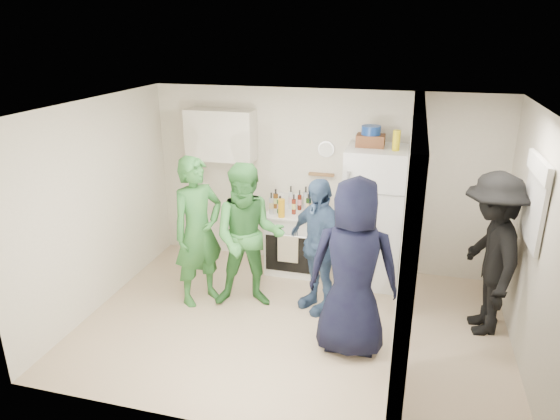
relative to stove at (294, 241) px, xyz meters
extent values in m
plane|color=tan|center=(0.32, -1.37, -0.43)|extent=(4.80, 4.80, 0.00)
plane|color=silver|center=(0.32, 0.33, 0.82)|extent=(4.80, 0.00, 4.80)
plane|color=silver|center=(0.32, -3.07, 0.82)|extent=(4.80, 0.00, 4.80)
plane|color=silver|center=(-2.08, -1.37, 0.82)|extent=(0.00, 3.40, 3.40)
plane|color=silver|center=(2.72, -1.37, 0.82)|extent=(0.00, 3.40, 3.40)
plane|color=white|center=(0.32, -1.37, 2.07)|extent=(4.80, 4.80, 0.00)
cube|color=silver|center=(1.52, -0.27, 0.82)|extent=(0.12, 1.20, 2.50)
cube|color=silver|center=(1.52, -2.47, 0.82)|extent=(0.12, 1.20, 2.50)
cube|color=silver|center=(1.52, -1.37, 1.87)|extent=(0.12, 1.00, 0.40)
cube|color=white|center=(0.00, 0.00, 0.00)|extent=(0.73, 0.61, 0.87)
cube|color=silver|center=(-1.08, 0.15, 1.42)|extent=(0.95, 0.34, 0.70)
cube|color=white|center=(1.07, -0.03, 0.49)|extent=(0.76, 0.74, 1.84)
cube|color=brown|center=(0.97, 0.02, 1.48)|extent=(0.35, 0.25, 0.15)
cylinder|color=navy|center=(0.97, 0.02, 1.61)|extent=(0.24, 0.24, 0.11)
cylinder|color=yellow|center=(1.29, -0.13, 1.53)|extent=(0.09, 0.09, 0.25)
cylinder|color=white|center=(0.37, 0.31, 1.27)|extent=(0.22, 0.02, 0.22)
cube|color=olive|center=(0.32, 0.28, 0.92)|extent=(0.35, 0.08, 0.03)
cube|color=black|center=(2.70, -1.17, 1.22)|extent=(0.03, 0.70, 0.80)
cube|color=white|center=(2.68, -1.17, 1.22)|extent=(0.04, 0.76, 0.86)
cube|color=white|center=(2.66, -1.17, 1.57)|extent=(0.04, 0.82, 0.18)
cylinder|color=orange|center=(-0.12, -0.22, 0.56)|extent=(0.09, 0.09, 0.25)
cylinder|color=red|center=(0.22, -0.20, 0.49)|extent=(0.09, 0.09, 0.12)
imported|color=#306B2A|center=(-0.93, -1.11, 0.50)|extent=(0.75, 0.81, 1.86)
imported|color=#39823A|center=(-0.31, -1.05, 0.47)|extent=(1.01, 0.87, 1.80)
imported|color=#38587C|center=(0.51, -0.93, 0.39)|extent=(1.01, 0.93, 1.66)
imported|color=black|center=(1.01, -1.66, 0.52)|extent=(0.95, 0.64, 1.90)
imported|color=black|center=(2.40, -0.90, 0.49)|extent=(0.84, 1.28, 1.85)
cylinder|color=brown|center=(-0.29, 0.11, 0.57)|extent=(0.07, 0.07, 0.28)
cylinder|color=#1A4F25|center=(-0.18, -0.07, 0.56)|extent=(0.08, 0.08, 0.24)
cylinder|color=silver|center=(-0.08, 0.13, 0.60)|extent=(0.06, 0.06, 0.33)
cylinder|color=maroon|center=(0.01, -0.06, 0.57)|extent=(0.06, 0.06, 0.28)
cylinder|color=#A4ADB6|center=(0.12, 0.19, 0.59)|extent=(0.07, 0.07, 0.32)
cylinder|color=black|center=(0.19, 0.03, 0.57)|extent=(0.07, 0.07, 0.27)
cylinder|color=olive|center=(0.26, 0.14, 0.60)|extent=(0.07, 0.07, 0.33)
cylinder|color=#AAAEB6|center=(-0.28, -0.14, 0.58)|extent=(0.06, 0.06, 0.30)
cylinder|color=#4F170D|center=(0.05, 0.12, 0.58)|extent=(0.06, 0.06, 0.29)
camera|label=1|loc=(1.45, -6.23, 2.81)|focal=32.00mm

